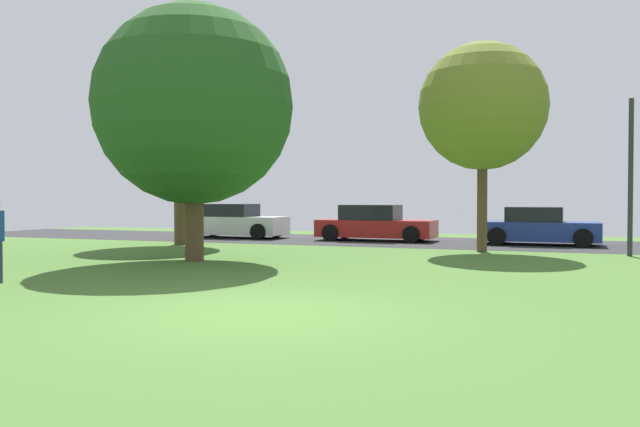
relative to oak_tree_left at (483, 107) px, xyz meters
name	(u,v)px	position (x,y,z in m)	size (l,w,h in m)	color
ground_plane	(257,314)	(-1.61, -12.34, -4.49)	(44.00, 44.00, 0.00)	#47702D
road_strip	(450,243)	(-1.61, 3.66, -4.48)	(44.00, 6.40, 0.01)	#28282B
oak_tree_left	(483,107)	(0.00, 0.00, 0.00)	(3.94, 3.94, 6.47)	brown
maple_tree_near	(180,115)	(-10.45, -0.69, 0.14)	(4.25, 4.25, 6.78)	brown
oak_tree_right	(194,105)	(-6.73, -5.78, -0.37)	(5.27, 5.27, 6.76)	brown
parked_car_white	(234,222)	(-10.61, 3.52, -3.84)	(4.33, 1.92, 1.41)	white
parked_car_red	(375,224)	(-4.56, 3.80, -3.85)	(4.53, 1.97, 1.40)	#B21E1E
parked_car_blue	(539,227)	(1.51, 3.75, -3.87)	(4.00, 2.09, 1.35)	#233893
street_lamp_post	(631,178)	(4.16, -0.14, -2.24)	(0.14, 0.14, 4.50)	#2D2D33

